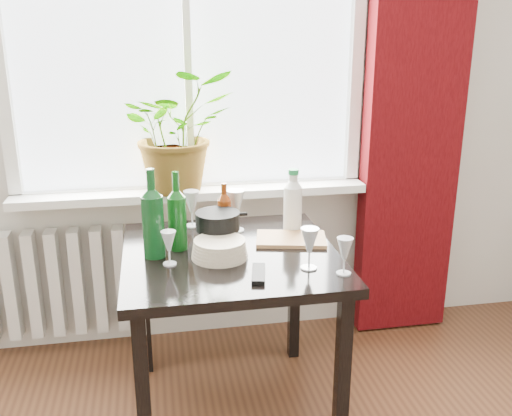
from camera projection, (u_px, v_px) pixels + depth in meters
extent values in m
cube|color=white|center=(186.00, 27.00, 2.64)|extent=(1.72, 0.08, 1.62)
cube|color=white|center=(193.00, 192.00, 2.81)|extent=(1.72, 0.20, 0.04)
cube|color=#370507|center=(416.00, 91.00, 2.83)|extent=(0.50, 0.12, 2.56)
cube|color=silver|center=(45.00, 284.00, 2.84)|extent=(0.80, 0.10, 0.55)
cube|color=black|center=(230.00, 256.00, 2.29)|extent=(0.85, 0.85, 0.04)
cube|color=black|center=(144.00, 401.00, 2.00)|extent=(0.05, 0.05, 0.70)
cube|color=black|center=(144.00, 305.00, 2.68)|extent=(0.05, 0.05, 0.70)
cube|color=black|center=(342.00, 378.00, 2.13)|extent=(0.05, 0.05, 0.70)
cube|color=black|center=(294.00, 293.00, 2.81)|extent=(0.05, 0.05, 0.70)
imported|color=#227C21|center=(178.00, 131.00, 2.69)|extent=(0.61, 0.56, 0.58)
cylinder|color=beige|center=(220.00, 249.00, 2.22)|extent=(0.28, 0.28, 0.07)
cube|color=black|center=(259.00, 274.00, 2.07)|extent=(0.08, 0.17, 0.02)
cube|color=#B0804F|center=(291.00, 239.00, 2.40)|extent=(0.32, 0.25, 0.02)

